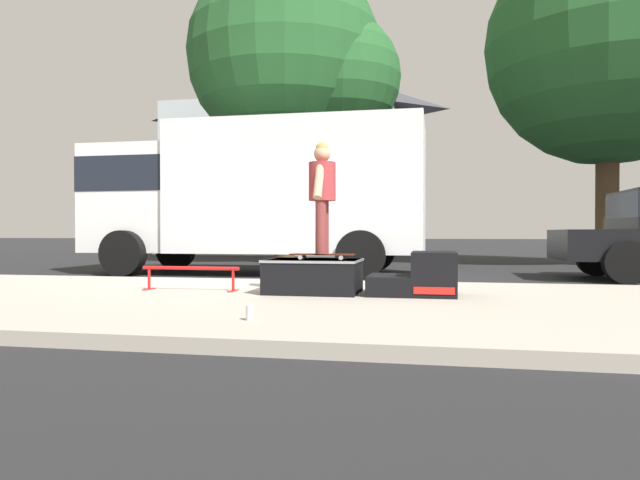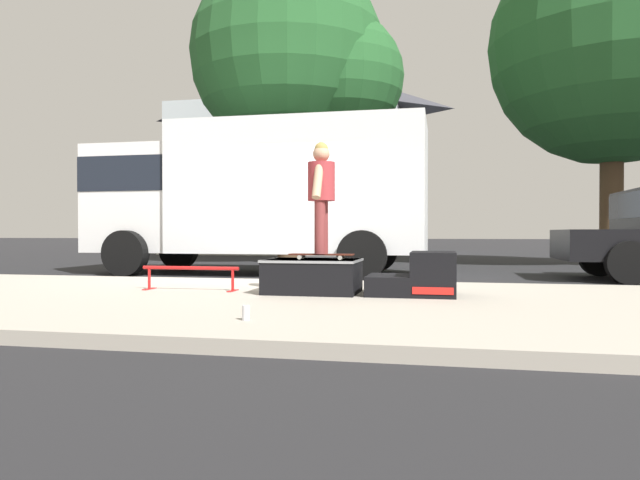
# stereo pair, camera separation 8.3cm
# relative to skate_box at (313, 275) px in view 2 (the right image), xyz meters

# --- Properties ---
(ground_plane) EXTENTS (140.00, 140.00, 0.00)m
(ground_plane) POSITION_rel_skate_box_xyz_m (-1.12, 2.40, -0.34)
(ground_plane) COLOR black
(sidewalk_slab) EXTENTS (50.00, 5.00, 0.12)m
(sidewalk_slab) POSITION_rel_skate_box_xyz_m (-1.12, -0.60, -0.28)
(sidewalk_slab) COLOR #A8A093
(sidewalk_slab) RESTS_ON ground
(skate_box) EXTENTS (1.13, 0.86, 0.41)m
(skate_box) POSITION_rel_skate_box_xyz_m (0.00, 0.00, 0.00)
(skate_box) COLOR black
(skate_box) RESTS_ON sidewalk_slab
(kicker_ramp) EXTENTS (1.02, 0.78, 0.51)m
(kicker_ramp) POSITION_rel_skate_box_xyz_m (1.29, -0.00, -0.01)
(kicker_ramp) COLOR black
(kicker_ramp) RESTS_ON sidewalk_slab
(grind_rail) EXTENTS (1.30, 0.28, 0.31)m
(grind_rail) POSITION_rel_skate_box_xyz_m (-1.60, -0.02, 0.01)
(grind_rail) COLOR red
(grind_rail) RESTS_ON sidewalk_slab
(skateboard) EXTENTS (0.79, 0.23, 0.07)m
(skateboard) POSITION_rel_skate_box_xyz_m (0.11, -0.04, 0.25)
(skateboard) COLOR #4C1E14
(skateboard) RESTS_ON skate_box
(skater_kid) EXTENTS (0.33, 0.69, 1.35)m
(skater_kid) POSITION_rel_skate_box_xyz_m (0.11, -0.04, 1.05)
(skater_kid) COLOR brown
(skater_kid) RESTS_ON skateboard
(soda_can) EXTENTS (0.07, 0.07, 0.13)m
(soda_can) POSITION_rel_skate_box_xyz_m (-0.07, -2.27, -0.16)
(soda_can) COLOR silver
(soda_can) RESTS_ON sidewalk_slab
(box_truck) EXTENTS (6.91, 2.63, 3.05)m
(box_truck) POSITION_rel_skate_box_xyz_m (-2.23, 4.60, 1.36)
(box_truck) COLOR white
(box_truck) RESTS_ON ground
(street_tree_main) EXTENTS (5.87, 5.34, 8.38)m
(street_tree_main) POSITION_rel_skate_box_xyz_m (-2.33, 8.58, 5.21)
(street_tree_main) COLOR brown
(street_tree_main) RESTS_ON ground
(street_tree_neighbour) EXTENTS (6.73, 6.12, 8.71)m
(street_tree_neighbour) POSITION_rel_skate_box_xyz_m (6.13, 9.04, 5.14)
(street_tree_neighbour) COLOR brown
(street_tree_neighbour) RESTS_ON ground
(house_behind) EXTENTS (9.54, 8.23, 8.40)m
(house_behind) POSITION_rel_skate_box_xyz_m (-4.68, 17.63, 3.90)
(house_behind) COLOR silver
(house_behind) RESTS_ON ground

